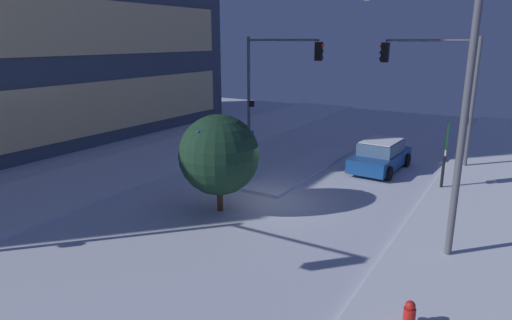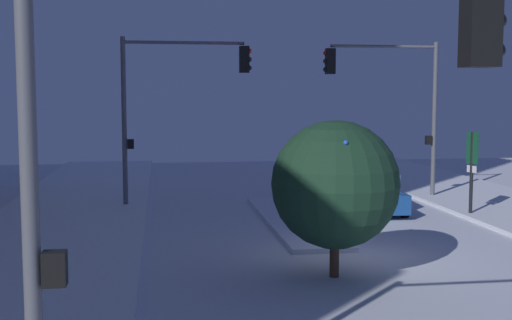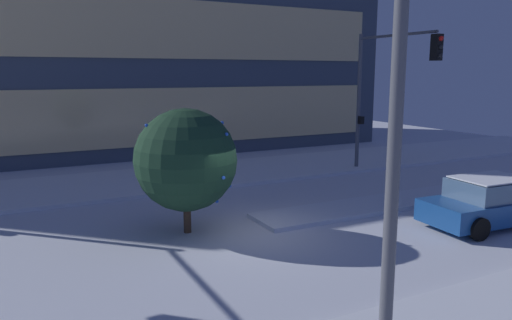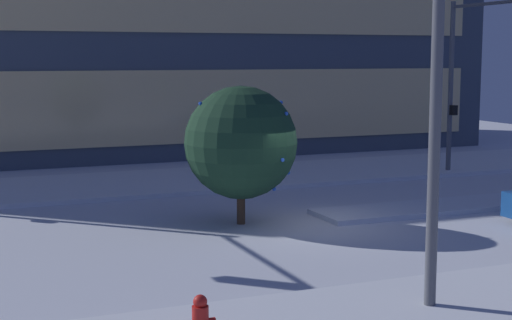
# 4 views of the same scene
# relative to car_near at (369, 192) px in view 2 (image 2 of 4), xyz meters

# --- Properties ---
(ground) EXTENTS (52.00, 52.00, 0.00)m
(ground) POSITION_rel_car_near_xyz_m (-7.02, 2.65, -0.71)
(ground) COLOR silver
(curb_strip_far) EXTENTS (52.00, 5.20, 0.14)m
(curb_strip_far) POSITION_rel_car_near_xyz_m (-7.02, 10.63, -0.64)
(curb_strip_far) COLOR silver
(curb_strip_far) RESTS_ON ground
(median_strip) EXTENTS (9.00, 1.80, 0.14)m
(median_strip) POSITION_rel_car_near_xyz_m (-1.72, 3.20, -0.64)
(median_strip) COLOR silver
(median_strip) RESTS_ON ground
(car_near) EXTENTS (4.41, 2.22, 1.49)m
(car_near) POSITION_rel_car_near_xyz_m (0.00, 0.00, 0.00)
(car_near) COLOR #19478C
(car_near) RESTS_ON ground
(traffic_light_corner_far_right) EXTENTS (0.32, 4.89, 6.37)m
(traffic_light_corner_far_right) POSITION_rel_car_near_xyz_m (2.02, 7.00, 3.67)
(traffic_light_corner_far_right) COLOR #565960
(traffic_light_corner_far_right) RESTS_ON ground
(traffic_light_corner_near_right) EXTENTS (0.32, 4.75, 6.35)m
(traffic_light_corner_near_right) POSITION_rel_car_near_xyz_m (2.52, -1.76, 3.65)
(traffic_light_corner_near_right) COLOR #565960
(traffic_light_corner_near_right) RESTS_ON ground
(traffic_light_corner_far_left) EXTENTS (0.32, 5.14, 5.77)m
(traffic_light_corner_far_left) POSITION_rel_car_near_xyz_m (-16.10, 6.80, 3.30)
(traffic_light_corner_far_left) COLOR #565960
(traffic_light_corner_far_left) RESTS_ON ground
(parking_info_sign) EXTENTS (0.55, 0.19, 2.95)m
(parking_info_sign) POSITION_rel_car_near_xyz_m (-1.68, -3.11, 1.18)
(parking_info_sign) COLOR black
(parking_info_sign) RESTS_ON ground
(decorated_tree_median) EXTENTS (2.95, 2.95, 3.63)m
(decorated_tree_median) POSITION_rel_car_near_xyz_m (-8.42, 3.57, 1.44)
(decorated_tree_median) COLOR #473323
(decorated_tree_median) RESTS_ON ground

